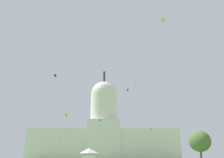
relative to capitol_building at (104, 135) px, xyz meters
name	(u,v)px	position (x,y,z in m)	size (l,w,h in m)	color
capitol_building	(104,135)	(0.00, 0.00, 0.00)	(120.39, 27.64, 75.18)	silver
event_tent	(89,156)	(-3.65, -125.39, -17.34)	(4.77, 5.48, 4.86)	white
tree_east_far	(200,141)	(33.59, -125.05, -12.62)	(9.54, 10.06, 10.66)	brown
kite_orange_low	(56,142)	(-33.61, -26.03, -7.16)	(0.96, 1.56, 0.35)	orange
kite_yellow_high	(163,20)	(18.40, -146.71, 20.67)	(1.33, 1.34, 1.30)	yellow
kite_white_low	(83,138)	(-13.04, -41.22, -5.70)	(0.76, 0.55, 4.14)	white
kite_gold_low	(66,115)	(-11.38, -128.14, -4.51)	(1.14, 1.13, 3.70)	gold
kite_lime_mid	(33,80)	(-29.71, -107.96, 13.91)	(1.03, 1.62, 0.25)	#8CD133
kite_magenta_high	(128,90)	(15.28, -60.65, 22.50)	(1.22, 1.15, 2.57)	#D1339E
kite_red_high	(135,84)	(16.57, -86.89, 18.62)	(0.61, 1.74, 4.22)	red
kite_cyan_mid	(114,121)	(7.63, -33.78, 6.44)	(1.44, 1.45, 4.18)	#33BCDB
kite_turquoise_low	(100,120)	(-0.14, -124.73, -5.59)	(0.88, 0.17, 0.90)	teal
kite_black_high	(55,76)	(-25.43, -83.81, 23.74)	(1.20, 0.92, 3.28)	black
kite_pink_low	(60,139)	(-20.11, -87.25, -9.42)	(0.89, 0.89, 2.54)	pink
kite_blue_low	(151,129)	(23.68, -88.55, -4.71)	(0.92, 0.91, 0.93)	blue
kite_violet_low	(69,138)	(-23.32, -36.20, -5.39)	(1.28, 1.63, 2.76)	purple
kite_green_low	(87,141)	(-10.18, -50.53, -8.04)	(0.26, 0.81, 1.40)	green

